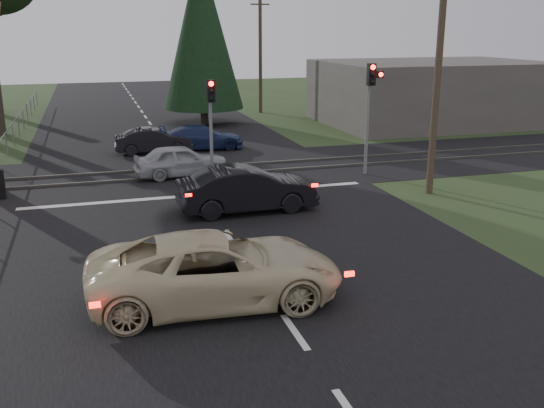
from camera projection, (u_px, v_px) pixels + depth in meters
name	position (u px, v px, depth m)	size (l,w,h in m)	color
ground	(257.00, 278.00, 15.40)	(120.00, 120.00, 0.00)	#2B3E1C
road	(192.00, 184.00, 24.60)	(14.00, 100.00, 0.01)	black
rail_corridor	(184.00, 173.00, 26.44)	(120.00, 8.00, 0.01)	black
stop_line	(200.00, 195.00, 22.94)	(13.00, 0.35, 0.00)	silver
rail_near	(187.00, 176.00, 25.69)	(120.00, 0.12, 0.10)	#59544C
rail_far	(182.00, 168.00, 27.16)	(120.00, 0.12, 0.10)	#59544C
traffic_signal_right	(371.00, 97.00, 25.27)	(0.68, 0.48, 4.70)	slate
traffic_signal_center	(211.00, 112.00, 24.71)	(0.32, 0.48, 4.10)	slate
utility_pole_near	(438.00, 67.00, 21.94)	(1.80, 0.26, 9.00)	#4C3D2D
utility_pole_mid	(260.00, 47.00, 44.00)	(1.80, 0.26, 9.00)	#4C3D2D
utility_pole_far	(200.00, 40.00, 66.99)	(1.80, 0.26, 9.00)	#4C3D2D
conifer_tree	(202.00, 29.00, 38.59)	(5.20, 5.20, 11.00)	#473D33
fence_left	(17.00, 141.00, 33.94)	(0.10, 36.00, 1.20)	slate
building_right	(431.00, 92.00, 40.03)	(14.00, 10.00, 4.00)	#59514C
cream_coupe	(216.00, 269.00, 13.84)	(2.67, 5.80, 1.61)	beige
dark_hatchback	(247.00, 189.00, 20.74)	(1.65, 4.73, 1.56)	black
silver_car	(181.00, 161.00, 25.73)	(1.59, 3.96, 1.35)	#A6AAAE
blue_sedan	(202.00, 138.00, 31.44)	(1.73, 4.27, 1.24)	navy
dark_car_far	(154.00, 141.00, 30.50)	(1.33, 3.82, 1.26)	black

